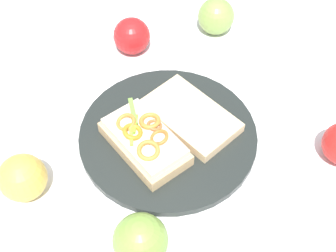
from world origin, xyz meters
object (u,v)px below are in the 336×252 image
at_px(plate, 168,136).
at_px(apple_1, 23,178).
at_px(sandwich, 144,140).
at_px(bread_slice_side, 190,116).
at_px(apple_4, 132,36).
at_px(apple_3, 140,241).
at_px(apple_5, 216,16).

xyz_separation_m(plate, apple_1, (-0.13, 0.21, 0.03)).
height_order(sandwich, bread_slice_side, sandwich).
bearing_deg(bread_slice_side, apple_4, -13.94).
xyz_separation_m(bread_slice_side, apple_3, (-0.25, 0.05, 0.02)).
bearing_deg(apple_5, plate, 166.65).
relative_size(plate, bread_slice_side, 1.86).
height_order(apple_1, apple_5, apple_1).
height_order(plate, apple_5, apple_5).
height_order(sandwich, apple_1, apple_1).
bearing_deg(apple_3, apple_4, 10.10).
xyz_separation_m(plate, apple_3, (-0.21, 0.02, 0.03)).
xyz_separation_m(sandwich, apple_4, (0.25, 0.06, 0.00)).
bearing_deg(plate, apple_3, 175.36).
relative_size(plate, apple_5, 4.10).
bearing_deg(sandwich, bread_slice_side, -90.33).
distance_m(apple_1, apple_3, 0.21).
relative_size(sandwich, apple_4, 2.33).
bearing_deg(plate, apple_5, -13.35).
relative_size(sandwich, apple_1, 2.24).
distance_m(sandwich, apple_4, 0.26).
bearing_deg(apple_3, sandwich, 5.85).
relative_size(sandwich, apple_5, 2.27).
bearing_deg(apple_3, apple_5, -9.73).
xyz_separation_m(bread_slice_side, apple_5, (0.26, -0.03, 0.01)).
relative_size(plate, sandwich, 1.81).
distance_m(apple_3, apple_4, 0.44).
relative_size(bread_slice_side, apple_5, 2.20).
bearing_deg(plate, bread_slice_side, -46.10).
xyz_separation_m(plate, sandwich, (-0.03, 0.04, 0.03)).
bearing_deg(sandwich, apple_3, 141.94).
bearing_deg(apple_3, plate, -4.64).
distance_m(plate, apple_5, 0.30).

